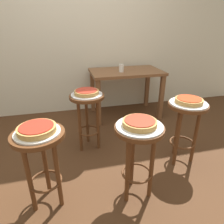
# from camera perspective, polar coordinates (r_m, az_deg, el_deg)

# --- Properties ---
(ground_plane) EXTENTS (6.00, 6.00, 0.00)m
(ground_plane) POSITION_cam_1_polar(r_m,az_deg,el_deg) (2.16, -3.22, -15.52)
(ground_plane) COLOR #4C2D19
(back_wall) EXTENTS (6.00, 0.10, 3.00)m
(back_wall) POSITION_cam_1_polar(r_m,az_deg,el_deg) (3.31, -9.92, 25.93)
(back_wall) COLOR beige
(back_wall) RESTS_ON ground_plane
(stool_foreground) EXTENTS (0.38, 0.38, 0.66)m
(stool_foreground) POSITION_cam_1_polar(r_m,az_deg,el_deg) (1.61, 7.49, -9.56)
(stool_foreground) COLOR #5B3319
(stool_foreground) RESTS_ON ground_plane
(serving_plate_foreground) EXTENTS (0.36, 0.36, 0.01)m
(serving_plate_foreground) POSITION_cam_1_polar(r_m,az_deg,el_deg) (1.52, 7.85, -4.00)
(serving_plate_foreground) COLOR silver
(serving_plate_foreground) RESTS_ON stool_foreground
(pizza_foreground) EXTENTS (0.26, 0.26, 0.05)m
(pizza_foreground) POSITION_cam_1_polar(r_m,az_deg,el_deg) (1.51, 7.91, -3.05)
(pizza_foreground) COLOR tan
(pizza_foreground) RESTS_ON serving_plate_foreground
(stool_middle) EXTENTS (0.38, 0.38, 0.66)m
(stool_middle) POSITION_cam_1_polar(r_m,az_deg,el_deg) (1.61, -19.60, -10.96)
(stool_middle) COLOR #5B3319
(stool_middle) RESTS_ON ground_plane
(serving_plate_middle) EXTENTS (0.32, 0.32, 0.01)m
(serving_plate_middle) POSITION_cam_1_polar(r_m,az_deg,el_deg) (1.52, -20.51, -5.46)
(serving_plate_middle) COLOR white
(serving_plate_middle) RESTS_ON stool_middle
(pizza_middle) EXTENTS (0.27, 0.27, 0.05)m
(pizza_middle) POSITION_cam_1_polar(r_m,az_deg,el_deg) (1.51, -20.67, -4.52)
(pizza_middle) COLOR tan
(pizza_middle) RESTS_ON serving_plate_middle
(stool_leftside) EXTENTS (0.38, 0.38, 0.66)m
(stool_leftside) POSITION_cam_1_polar(r_m,az_deg,el_deg) (2.14, 20.29, -2.02)
(stool_leftside) COLOR #5B3319
(stool_leftside) RESTS_ON ground_plane
(serving_plate_leftside) EXTENTS (0.36, 0.36, 0.01)m
(serving_plate_leftside) POSITION_cam_1_polar(r_m,az_deg,el_deg) (2.07, 20.98, 2.38)
(serving_plate_leftside) COLOR silver
(serving_plate_leftside) RESTS_ON stool_leftside
(pizza_leftside) EXTENTS (0.26, 0.26, 0.05)m
(pizza_leftside) POSITION_cam_1_polar(r_m,az_deg,el_deg) (2.06, 21.09, 3.11)
(pizza_leftside) COLOR tan
(pizza_leftside) RESTS_ON serving_plate_leftside
(stool_rear) EXTENTS (0.38, 0.38, 0.66)m
(stool_rear) POSITION_cam_1_polar(r_m,az_deg,el_deg) (2.25, -6.99, 0.72)
(stool_rear) COLOR #5B3319
(stool_rear) RESTS_ON ground_plane
(serving_plate_rear) EXTENTS (0.34, 0.34, 0.01)m
(serving_plate_rear) POSITION_cam_1_polar(r_m,az_deg,el_deg) (2.19, -7.22, 4.97)
(serving_plate_rear) COLOR silver
(serving_plate_rear) RESTS_ON stool_rear
(pizza_rear) EXTENTS (0.26, 0.26, 0.05)m
(pizza_rear) POSITION_cam_1_polar(r_m,az_deg,el_deg) (2.18, -7.26, 5.67)
(pizza_rear) COLOR tan
(pizza_rear) RESTS_ON serving_plate_rear
(dining_table) EXTENTS (1.06, 0.64, 0.72)m
(dining_table) POSITION_cam_1_polar(r_m,az_deg,el_deg) (3.10, 3.99, 9.64)
(dining_table) COLOR brown
(dining_table) RESTS_ON ground_plane
(cup_near_edge) EXTENTS (0.07, 0.07, 0.11)m
(cup_near_edge) POSITION_cam_1_polar(r_m,az_deg,el_deg) (2.96, 2.69, 12.42)
(cup_near_edge) COLOR silver
(cup_near_edge) RESTS_ON dining_table
(condiment_shaker) EXTENTS (0.04, 0.04, 0.09)m
(condiment_shaker) POSITION_cam_1_polar(r_m,az_deg,el_deg) (2.97, 2.91, 12.16)
(condiment_shaker) COLOR white
(condiment_shaker) RESTS_ON dining_table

